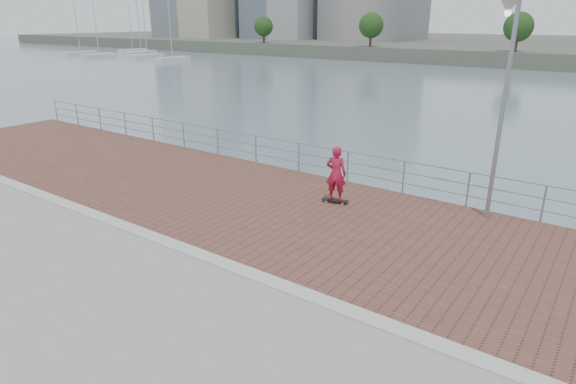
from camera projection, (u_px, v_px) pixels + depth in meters
The scene contains 8 objects.
water at pixel (240, 343), 11.63m from camera, with size 400.00×400.00×0.00m, color slate.
brick_lane at pixel (321, 219), 13.70m from camera, with size 40.00×6.80×0.02m, color brown.
curb at pixel (237, 269), 10.94m from camera, with size 40.00×0.40×0.06m, color #B7B5AD.
guardrail at pixel (375, 168), 16.07m from camera, with size 39.06×0.06×1.13m.
street_lamp at pixel (506, 61), 12.01m from camera, with size 0.45×1.31×6.17m.
skateboard at pixel (335, 200), 14.87m from camera, with size 0.84×0.40×0.09m.
skateboarder at pixel (336, 174), 14.57m from camera, with size 0.62×0.41×1.71m, color #AD1736.
marina at pixel (128, 54), 100.42m from camera, with size 30.08×21.16×10.89m.
Camera 1 is at (6.59, -7.21, 5.39)m, focal length 30.00 mm.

